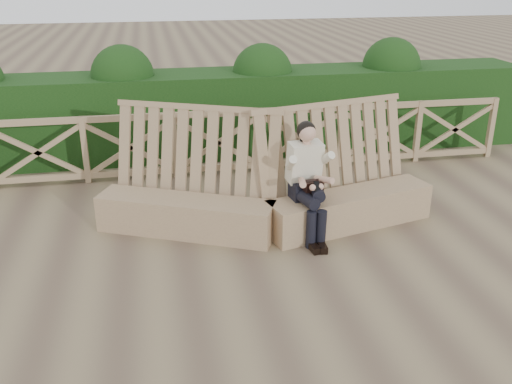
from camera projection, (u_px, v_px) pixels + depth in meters
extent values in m
plane|color=brown|center=(257.00, 278.00, 6.53)|extent=(60.00, 60.00, 0.00)
cube|color=#8F6F52|center=(186.00, 216.00, 7.53)|extent=(2.34, 1.44, 0.49)
cube|color=#8F6F52|center=(191.00, 168.00, 7.56)|extent=(2.32, 1.40, 1.60)
cube|color=#8F6F52|center=(349.00, 209.00, 7.73)|extent=(2.40, 1.08, 0.49)
cube|color=#8F6F52|center=(341.00, 163.00, 7.74)|extent=(2.39, 1.03, 1.60)
cube|color=black|center=(305.00, 189.00, 7.43)|extent=(0.42, 0.33, 0.23)
cube|color=beige|center=(304.00, 162.00, 7.34)|extent=(0.46, 0.36, 0.56)
sphere|color=tan|center=(307.00, 133.00, 7.14)|extent=(0.25, 0.25, 0.22)
sphere|color=black|center=(306.00, 130.00, 7.17)|extent=(0.28, 0.28, 0.24)
cylinder|color=black|center=(305.00, 198.00, 7.22)|extent=(0.23, 0.51, 0.16)
cylinder|color=black|center=(317.00, 190.00, 7.26)|extent=(0.23, 0.51, 0.18)
cylinder|color=black|center=(311.00, 230.00, 7.14)|extent=(0.14, 0.14, 0.49)
cylinder|color=black|center=(321.00, 229.00, 7.16)|extent=(0.14, 0.14, 0.49)
cube|color=black|center=(314.00, 248.00, 7.13)|extent=(0.13, 0.27, 0.08)
cube|color=black|center=(322.00, 247.00, 7.14)|extent=(0.13, 0.27, 0.08)
cube|color=black|center=(313.00, 187.00, 7.23)|extent=(0.26, 0.18, 0.16)
cube|color=black|center=(317.00, 187.00, 7.05)|extent=(0.09, 0.10, 0.13)
cube|color=#8E7352|center=(217.00, 113.00, 9.31)|extent=(10.10, 0.07, 0.10)
cube|color=#8E7352|center=(218.00, 167.00, 9.66)|extent=(10.10, 0.07, 0.10)
cube|color=black|center=(209.00, 113.00, 10.52)|extent=(12.00, 1.20, 1.50)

